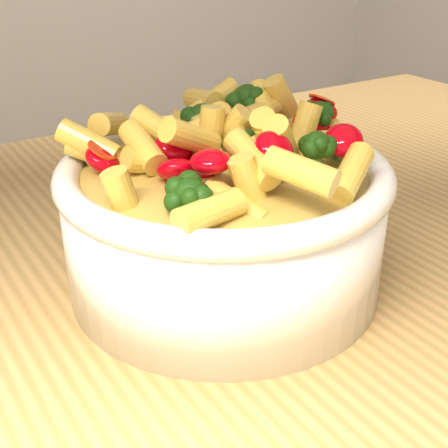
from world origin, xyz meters
TOP-DOWN VIEW (x-y plane):
  - table at (0.00, 0.00)m, footprint 1.20×0.80m
  - serving_bowl at (-0.04, -0.01)m, footprint 0.23×0.23m
  - pasta_salad at (-0.04, -0.01)m, footprint 0.19×0.19m

SIDE VIEW (x-z plane):
  - table at x=0.00m, z-range 0.35..1.25m
  - serving_bowl at x=-0.04m, z-range 0.90..1.00m
  - pasta_salad at x=-0.04m, z-range 0.99..1.03m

